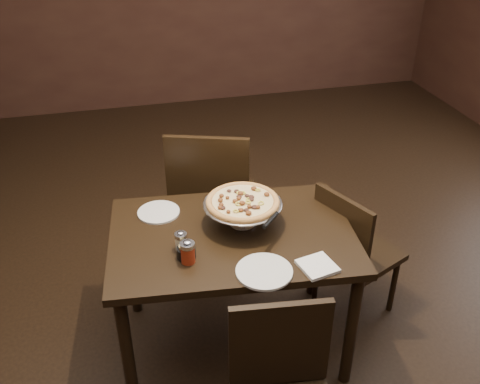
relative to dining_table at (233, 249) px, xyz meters
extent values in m
cube|color=black|center=(0.06, 0.01, -0.64)|extent=(6.00, 7.00, 0.02)
cube|color=black|center=(0.00, 0.00, 0.08)|extent=(1.23, 0.89, 0.04)
cylinder|color=black|center=(-0.55, -0.27, -0.28)|extent=(0.06, 0.06, 0.68)
cylinder|color=black|center=(0.48, -0.38, -0.28)|extent=(0.06, 0.06, 0.68)
cylinder|color=black|center=(-0.48, 0.38, -0.28)|extent=(0.06, 0.06, 0.68)
cylinder|color=black|center=(0.55, 0.27, -0.28)|extent=(0.06, 0.06, 0.68)
cylinder|color=#B0B0B7|center=(0.07, 0.06, 0.10)|extent=(0.13, 0.13, 0.01)
cylinder|color=#B0B0B7|center=(0.07, 0.06, 0.15)|extent=(0.03, 0.03, 0.10)
cylinder|color=#B0B0B7|center=(0.07, 0.06, 0.21)|extent=(0.09, 0.09, 0.01)
cylinder|color=#ABABB1|center=(0.07, 0.06, 0.21)|extent=(0.37, 0.37, 0.01)
torus|color=#ABABB1|center=(0.07, 0.06, 0.21)|extent=(0.38, 0.38, 0.01)
cylinder|color=#A66532|center=(0.07, 0.06, 0.22)|extent=(0.34, 0.34, 0.01)
torus|color=#A66532|center=(0.07, 0.06, 0.22)|extent=(0.35, 0.35, 0.03)
cylinder|color=tan|center=(0.07, 0.06, 0.23)|extent=(0.29, 0.29, 0.01)
cylinder|color=beige|center=(-0.25, -0.07, 0.13)|extent=(0.05, 0.05, 0.07)
cylinder|color=#B0B0B7|center=(-0.25, -0.07, 0.17)|extent=(0.06, 0.06, 0.02)
ellipsoid|color=#B0B0B7|center=(-0.25, -0.07, 0.19)|extent=(0.03, 0.03, 0.01)
cylinder|color=maroon|center=(-0.24, -0.16, 0.14)|extent=(0.06, 0.06, 0.08)
cylinder|color=#B0B0B7|center=(-0.24, -0.16, 0.19)|extent=(0.07, 0.07, 0.02)
ellipsoid|color=#B0B0B7|center=(-0.24, -0.16, 0.20)|extent=(0.03, 0.03, 0.01)
cylinder|color=black|center=(-0.24, -0.13, 0.12)|extent=(0.08, 0.08, 0.05)
cube|color=tan|center=(-0.25, -0.13, 0.13)|extent=(0.03, 0.02, 0.06)
cube|color=tan|center=(-0.23, -0.13, 0.13)|extent=(0.03, 0.02, 0.06)
cube|color=white|center=(0.30, -0.34, 0.10)|extent=(0.17, 0.17, 0.02)
cylinder|color=silver|center=(-0.32, 0.26, 0.10)|extent=(0.21, 0.21, 0.01)
cylinder|color=silver|center=(0.06, -0.31, 0.10)|extent=(0.25, 0.25, 0.01)
cone|color=#B0B0B7|center=(0.15, -0.11, 0.22)|extent=(0.18, 0.18, 0.00)
cylinder|color=black|center=(0.15, -0.11, 0.22)|extent=(0.11, 0.11, 0.03)
cube|color=black|center=(0.05, 0.71, -0.15)|extent=(0.59, 0.59, 0.04)
cube|color=black|center=(-0.02, 0.51, 0.12)|extent=(0.45, 0.18, 0.48)
cylinder|color=black|center=(0.29, 0.82, -0.40)|extent=(0.04, 0.04, 0.45)
cylinder|color=black|center=(-0.07, 0.95, -0.40)|extent=(0.04, 0.04, 0.45)
cylinder|color=black|center=(0.17, 0.47, -0.40)|extent=(0.04, 0.04, 0.45)
cylinder|color=black|center=(-0.19, 0.59, -0.40)|extent=(0.04, 0.04, 0.45)
cube|color=black|center=(0.03, -0.64, 0.01)|extent=(0.39, 0.08, 0.41)
cube|color=black|center=(0.73, 0.09, -0.24)|extent=(0.50, 0.50, 0.04)
cube|color=black|center=(0.58, 0.02, -0.01)|extent=(0.18, 0.36, 0.40)
cylinder|color=black|center=(0.94, 0.01, -0.44)|extent=(0.03, 0.03, 0.37)
cylinder|color=black|center=(0.81, 0.30, -0.44)|extent=(0.03, 0.03, 0.37)
cylinder|color=black|center=(0.65, -0.11, -0.44)|extent=(0.03, 0.03, 0.37)
cylinder|color=black|center=(0.53, 0.17, -0.44)|extent=(0.03, 0.03, 0.37)
camera|label=1|loc=(-0.47, -2.01, 1.58)|focal=40.00mm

